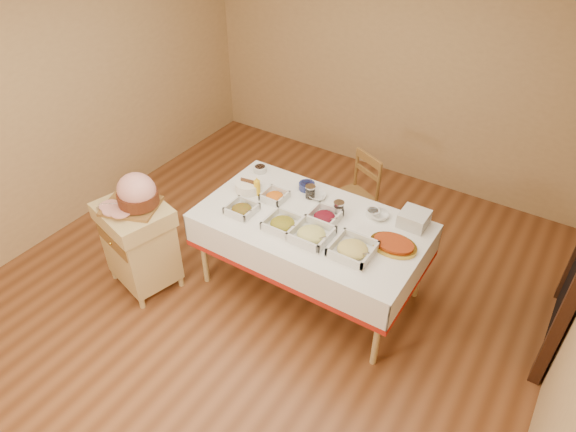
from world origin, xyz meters
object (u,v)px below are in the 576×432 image
object	(u,v)px
ham_on_board	(136,194)
plate_stack	(414,219)
butcher_cart	(139,241)
bread_basket	(248,186)
preserve_jar_left	(310,192)
dining_chair	(355,196)
mustard_bottle	(257,187)
preserve_jar_right	(339,209)
brass_platter	(393,245)
dining_table	(311,235)

from	to	relation	value
ham_on_board	plate_stack	size ratio (longest dim) A/B	2.13
butcher_cart	bread_basket	bearing A→B (deg)	53.17
butcher_cart	preserve_jar_left	bearing A→B (deg)	42.02
dining_chair	mustard_bottle	xyz separation A→B (m)	(-0.53, -0.86, 0.40)
ham_on_board	dining_chair	bearing A→B (deg)	53.75
ham_on_board	preserve_jar_right	bearing A→B (deg)	32.80
ham_on_board	mustard_bottle	world-z (taller)	ham_on_board
dining_chair	preserve_jar_right	distance (m)	0.84
dining_chair	bread_basket	bearing A→B (deg)	-126.57
bread_basket	brass_platter	world-z (taller)	bread_basket
preserve_jar_left	brass_platter	size ratio (longest dim) A/B	0.31
dining_chair	bread_basket	xyz separation A→B (m)	(-0.63, -0.85, 0.37)
ham_on_board	preserve_jar_left	world-z (taller)	ham_on_board
plate_stack	preserve_jar_left	bearing A→B (deg)	-172.30
mustard_bottle	plate_stack	world-z (taller)	mustard_bottle
ham_on_board	mustard_bottle	xyz separation A→B (m)	(0.64, 0.74, -0.12)
dining_chair	dining_table	bearing A→B (deg)	-87.25
dining_table	ham_on_board	size ratio (longest dim) A/B	3.99
butcher_cart	ham_on_board	xyz separation A→B (m)	(0.05, 0.04, 0.48)
butcher_cart	dining_chair	world-z (taller)	dining_chair
dining_table	preserve_jar_right	xyz separation A→B (m)	(0.14, 0.19, 0.21)
dining_table	butcher_cart	distance (m)	1.46
dining_table	preserve_jar_right	bearing A→B (deg)	53.85
ham_on_board	plate_stack	distance (m)	2.20
ham_on_board	butcher_cart	bearing A→B (deg)	-141.96
preserve_jar_right	bread_basket	distance (m)	0.82
bread_basket	plate_stack	size ratio (longest dim) A/B	1.06
preserve_jar_left	mustard_bottle	distance (m)	0.45
mustard_bottle	dining_chair	bearing A→B (deg)	58.19
preserve_jar_right	plate_stack	xyz separation A→B (m)	(0.57, 0.19, 0.01)
ham_on_board	bread_basket	size ratio (longest dim) A/B	2.01
preserve_jar_left	bread_basket	bearing A→B (deg)	-158.53
ham_on_board	preserve_jar_left	distance (m)	1.42
dining_table	plate_stack	world-z (taller)	plate_stack
dining_table	plate_stack	distance (m)	0.83
dining_chair	preserve_jar_right	size ratio (longest dim) A/B	7.50
preserve_jar_left	bread_basket	size ratio (longest dim) A/B	0.50
mustard_bottle	brass_platter	world-z (taller)	mustard_bottle
dining_table	bread_basket	size ratio (longest dim) A/B	8.03
mustard_bottle	plate_stack	bearing A→B (deg)	14.15
butcher_cart	preserve_jar_right	world-z (taller)	preserve_jar_right
butcher_cart	mustard_bottle	distance (m)	1.10
bread_basket	plate_stack	xyz separation A→B (m)	(1.38, 0.32, 0.02)
dining_table	dining_chair	xyz separation A→B (m)	(-0.04, 0.91, -0.16)
plate_stack	brass_platter	bearing A→B (deg)	-93.80
bread_basket	mustard_bottle	bearing A→B (deg)	-3.83
preserve_jar_left	mustard_bottle	bearing A→B (deg)	-153.14
mustard_bottle	plate_stack	xyz separation A→B (m)	(1.28, 0.32, -0.02)
dining_chair	plate_stack	distance (m)	1.00
preserve_jar_left	plate_stack	distance (m)	0.88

